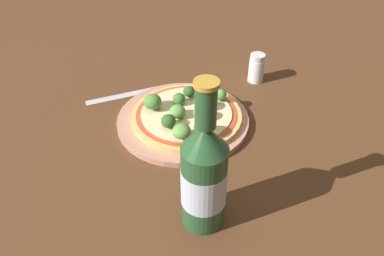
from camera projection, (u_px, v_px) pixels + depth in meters
ground_plane at (188, 114)px, 0.77m from camera, size 3.00×3.00×0.00m
plate at (183, 120)px, 0.75m from camera, size 0.26×0.26×0.01m
pizza at (187, 115)px, 0.74m from camera, size 0.22×0.22×0.01m
broccoli_floret_0 at (168, 121)px, 0.69m from camera, size 0.03×0.03×0.03m
broccoli_floret_1 at (152, 102)px, 0.73m from camera, size 0.04×0.04×0.03m
broccoli_floret_2 at (203, 127)px, 0.66m from camera, size 0.03×0.03×0.03m
broccoli_floret_3 at (220, 95)px, 0.76m from camera, size 0.02×0.02×0.03m
broccoli_floret_4 at (201, 113)px, 0.70m from camera, size 0.03×0.03×0.03m
broccoli_floret_5 at (179, 99)px, 0.75m from camera, size 0.02×0.02×0.02m
broccoli_floret_6 at (182, 131)px, 0.66m from camera, size 0.03×0.03×0.03m
broccoli_floret_7 at (189, 92)px, 0.77m from camera, size 0.02×0.02×0.02m
broccoli_floret_8 at (178, 111)px, 0.71m from camera, size 0.03×0.03×0.03m
broccoli_floret_9 at (206, 103)px, 0.73m from camera, size 0.03×0.03×0.03m
broccoli_floret_10 at (204, 94)px, 0.76m from camera, size 0.02×0.02×0.03m
beer_bottle at (204, 176)px, 0.51m from camera, size 0.06×0.06×0.24m
pepper_shaker at (256, 68)px, 0.85m from camera, size 0.04×0.04×0.07m
fork at (124, 95)px, 0.82m from camera, size 0.08×0.16×0.00m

